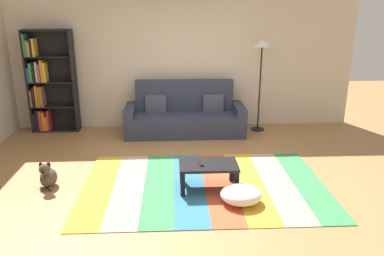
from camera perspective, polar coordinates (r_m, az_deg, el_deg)
The scene contains 10 objects.
ground_plane at distance 5.63m, azimuth -0.45°, elevation -7.29°, with size 14.00×14.00×0.00m, color #9E7042.
back_wall at distance 7.71m, azimuth -1.30°, elevation 10.14°, with size 6.80×0.10×2.70m, color beige.
rug at distance 5.38m, azimuth 1.82°, elevation -8.52°, with size 3.34×2.21×0.01m.
couch at distance 7.41m, azimuth -1.07°, elevation 1.78°, with size 2.26×0.80×1.00m.
bookshelf at distance 7.92m, azimuth -20.93°, elevation 6.09°, with size 0.90×0.28×1.96m.
coffee_table at distance 5.18m, azimuth 2.46°, elevation -5.97°, with size 0.79×0.48×0.36m.
pouf at distance 4.92m, azimuth 7.30°, elevation -9.80°, with size 0.52×0.48×0.22m, color white.
dog at distance 5.63m, azimuth -20.67°, elevation -6.76°, with size 0.22×0.35×0.40m.
standing_lamp at distance 7.47m, azimuth 10.33°, elevation 10.65°, with size 0.32×0.32×1.78m.
tv_remote at distance 5.13m, azimuth 1.40°, elevation -5.31°, with size 0.04×0.15×0.02m, color black.
Camera 1 is at (-0.21, -5.08, 2.41)m, focal length 35.81 mm.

